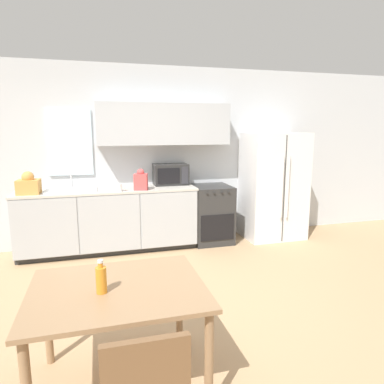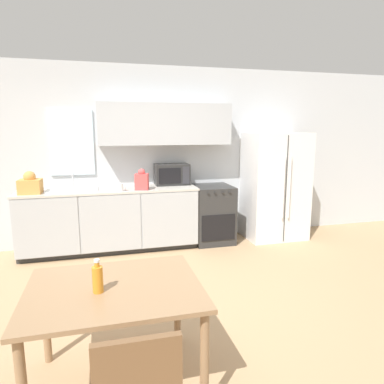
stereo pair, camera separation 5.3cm
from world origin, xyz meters
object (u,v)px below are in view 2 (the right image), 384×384
Objects in this scene: oven_range at (212,214)px; dining_table at (115,300)px; coffee_mug at (121,187)px; refrigerator at (275,186)px; drink_bottle at (98,278)px; microwave at (172,174)px.

oven_range reaches higher than dining_table.
coffee_mug is 2.60m from dining_table.
drink_bottle is (-2.74, -2.82, -0.03)m from refrigerator.
coffee_mug is at bearing 85.81° from dining_table.
microwave is 3.19m from drink_bottle.
oven_range is at bearing 178.28° from refrigerator.
oven_range is 1.13m from refrigerator.
coffee_mug is 0.11× the size of dining_table.
oven_range is 0.89m from microwave.
drink_bottle is at bearing -109.95° from microwave.
coffee_mug is at bearing 83.69° from drink_bottle.
microwave reaches higher than dining_table.
coffee_mug reaches higher than oven_range.
microwave reaches higher than coffee_mug.
refrigerator is at bearing 4.68° from coffee_mug.
oven_range is 7.46× the size of coffee_mug.
oven_range is 3.34m from drink_bottle.
dining_table is 0.22m from drink_bottle.
coffee_mug is (-0.79, -0.37, -0.11)m from microwave.
dining_table is (-2.64, -2.77, -0.21)m from refrigerator.
microwave is 2.34× the size of drink_bottle.
refrigerator reaches higher than microwave.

